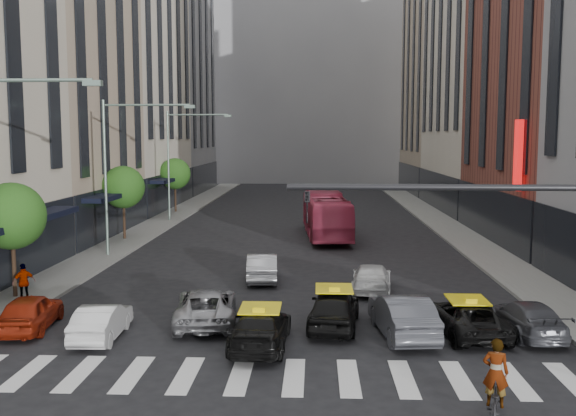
# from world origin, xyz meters

# --- Properties ---
(ground) EXTENTS (160.00, 160.00, 0.00)m
(ground) POSITION_xyz_m (0.00, 0.00, 0.00)
(ground) COLOR black
(ground) RESTS_ON ground
(sidewalk_left) EXTENTS (3.00, 96.00, 0.15)m
(sidewalk_left) POSITION_xyz_m (-11.50, 30.00, 0.07)
(sidewalk_left) COLOR slate
(sidewalk_left) RESTS_ON ground
(sidewalk_right) EXTENTS (3.00, 96.00, 0.15)m
(sidewalk_right) POSITION_xyz_m (11.50, 30.00, 0.07)
(sidewalk_right) COLOR slate
(sidewalk_right) RESTS_ON ground
(building_left_b) EXTENTS (8.00, 16.00, 24.00)m
(building_left_b) POSITION_xyz_m (-17.00, 28.00, 12.00)
(building_left_b) COLOR tan
(building_left_b) RESTS_ON ground
(building_left_c) EXTENTS (8.00, 20.00, 36.00)m
(building_left_c) POSITION_xyz_m (-17.00, 46.00, 18.00)
(building_left_c) COLOR beige
(building_left_c) RESTS_ON ground
(building_left_d) EXTENTS (8.00, 18.00, 30.00)m
(building_left_d) POSITION_xyz_m (-17.00, 65.00, 15.00)
(building_left_d) COLOR gray
(building_left_d) RESTS_ON ground
(building_right_b) EXTENTS (8.00, 18.00, 26.00)m
(building_right_b) POSITION_xyz_m (17.00, 27.00, 13.00)
(building_right_b) COLOR brown
(building_right_b) RESTS_ON ground
(building_right_d) EXTENTS (8.00, 18.00, 28.00)m
(building_right_d) POSITION_xyz_m (17.00, 65.00, 14.00)
(building_right_d) COLOR tan
(building_right_d) RESTS_ON ground
(building_far) EXTENTS (30.00, 10.00, 36.00)m
(building_far) POSITION_xyz_m (0.00, 85.00, 18.00)
(building_far) COLOR gray
(building_far) RESTS_ON ground
(tree_near) EXTENTS (2.88, 2.88, 4.95)m
(tree_near) POSITION_xyz_m (-11.80, 10.00, 3.65)
(tree_near) COLOR black
(tree_near) RESTS_ON sidewalk_left
(tree_mid) EXTENTS (2.88, 2.88, 4.95)m
(tree_mid) POSITION_xyz_m (-11.80, 26.00, 3.65)
(tree_mid) COLOR black
(tree_mid) RESTS_ON sidewalk_left
(tree_far) EXTENTS (2.88, 2.88, 4.95)m
(tree_far) POSITION_xyz_m (-11.80, 42.00, 3.65)
(tree_far) COLOR black
(tree_far) RESTS_ON sidewalk_left
(streetlamp_mid) EXTENTS (5.38, 0.25, 9.00)m
(streetlamp_mid) POSITION_xyz_m (-10.04, 20.00, 5.90)
(streetlamp_mid) COLOR gray
(streetlamp_mid) RESTS_ON sidewalk_left
(streetlamp_far) EXTENTS (5.38, 0.25, 9.00)m
(streetlamp_far) POSITION_xyz_m (-10.04, 36.00, 5.90)
(streetlamp_far) COLOR gray
(streetlamp_far) RESTS_ON sidewalk_left
(liberty_sign) EXTENTS (0.30, 0.70, 4.00)m
(liberty_sign) POSITION_xyz_m (12.60, 20.00, 6.00)
(liberty_sign) COLOR red
(liberty_sign) RESTS_ON ground
(car_red) EXTENTS (1.99, 4.07, 1.34)m
(car_red) POSITION_xyz_m (-9.20, 5.75, 0.67)
(car_red) COLOR maroon
(car_red) RESTS_ON ground
(car_white_front) EXTENTS (1.44, 3.79, 1.23)m
(car_white_front) POSITION_xyz_m (-6.26, 4.85, 0.62)
(car_white_front) COLOR silver
(car_white_front) RESTS_ON ground
(car_silver) EXTENTS (2.83, 5.10, 1.35)m
(car_silver) POSITION_xyz_m (-2.91, 6.78, 0.67)
(car_silver) COLOR gray
(car_silver) RESTS_ON ground
(taxi_left) EXTENTS (1.99, 4.58, 1.31)m
(taxi_left) POSITION_xyz_m (-0.62, 4.15, 0.66)
(taxi_left) COLOR black
(taxi_left) RESTS_ON ground
(taxi_center) EXTENTS (2.20, 4.48, 1.47)m
(taxi_center) POSITION_xyz_m (1.90, 6.41, 0.74)
(taxi_center) COLOR black
(taxi_center) RESTS_ON ground
(car_grey_mid) EXTENTS (2.12, 4.75, 1.51)m
(car_grey_mid) POSITION_xyz_m (4.30, 5.59, 0.76)
(car_grey_mid) COLOR #414249
(car_grey_mid) RESTS_ON ground
(taxi_right) EXTENTS (2.53, 4.67, 1.25)m
(taxi_right) POSITION_xyz_m (6.61, 5.84, 0.62)
(taxi_right) COLOR black
(taxi_right) RESTS_ON ground
(car_grey_curb) EXTENTS (1.95, 4.33, 1.23)m
(car_grey_curb) POSITION_xyz_m (8.76, 5.88, 0.62)
(car_grey_curb) COLOR #3B3D43
(car_grey_curb) RESTS_ON ground
(car_row2_left) EXTENTS (1.73, 4.22, 1.36)m
(car_row2_left) POSITION_xyz_m (-1.40, 14.17, 0.68)
(car_row2_left) COLOR #A2A3A7
(car_row2_left) RESTS_ON ground
(car_row2_right) EXTENTS (2.18, 4.42, 1.24)m
(car_row2_right) POSITION_xyz_m (3.78, 12.27, 0.62)
(car_row2_right) COLOR silver
(car_row2_right) RESTS_ON ground
(bus) EXTENTS (3.42, 11.35, 3.12)m
(bus) POSITION_xyz_m (1.96, 28.16, 1.56)
(bus) COLOR #C03858
(bus) RESTS_ON ground
(motorcycle) EXTENTS (0.97, 1.68, 0.84)m
(motorcycle) POSITION_xyz_m (5.75, -0.92, 0.42)
(motorcycle) COLOR black
(motorcycle) RESTS_ON ground
(rider) EXTENTS (0.74, 0.58, 1.77)m
(rider) POSITION_xyz_m (5.75, -0.92, 1.72)
(rider) COLOR gray
(rider) RESTS_ON motorcycle
(pedestrian_far) EXTENTS (0.97, 0.89, 1.60)m
(pedestrian_far) POSITION_xyz_m (-11.03, 9.22, 0.95)
(pedestrian_far) COLOR gray
(pedestrian_far) RESTS_ON sidewalk_left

